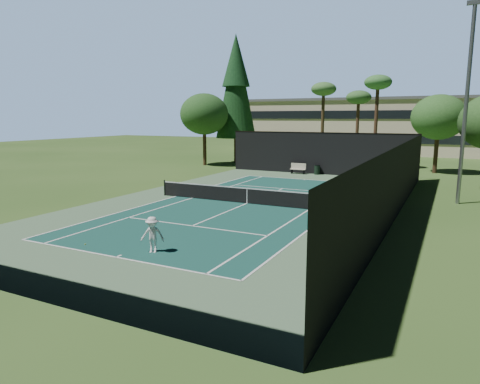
% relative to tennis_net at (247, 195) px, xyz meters
% --- Properties ---
extents(ground, '(160.00, 160.00, 0.00)m').
position_rel_tennis_net_xyz_m(ground, '(0.00, 0.00, -0.56)').
color(ground, '#355620').
rests_on(ground, ground).
extents(apron_slab, '(18.00, 32.00, 0.01)m').
position_rel_tennis_net_xyz_m(apron_slab, '(0.00, 0.00, -0.55)').
color(apron_slab, '#537552').
rests_on(apron_slab, ground).
extents(court_surface, '(10.97, 23.77, 0.01)m').
position_rel_tennis_net_xyz_m(court_surface, '(0.00, 0.00, -0.55)').
color(court_surface, '#174A40').
rests_on(court_surface, ground).
extents(court_lines, '(11.07, 23.87, 0.01)m').
position_rel_tennis_net_xyz_m(court_lines, '(0.00, 0.00, -0.54)').
color(court_lines, white).
rests_on(court_lines, ground).
extents(tennis_net, '(12.90, 0.10, 1.10)m').
position_rel_tennis_net_xyz_m(tennis_net, '(0.00, 0.00, 0.00)').
color(tennis_net, black).
rests_on(tennis_net, ground).
extents(fence, '(18.04, 32.05, 4.03)m').
position_rel_tennis_net_xyz_m(fence, '(0.00, 0.06, 1.45)').
color(fence, black).
rests_on(fence, ground).
extents(player, '(1.10, 0.87, 1.49)m').
position_rel_tennis_net_xyz_m(player, '(0.89, -10.71, 0.19)').
color(player, white).
rests_on(player, ground).
extents(tennis_ball_a, '(0.06, 0.06, 0.06)m').
position_rel_tennis_net_xyz_m(tennis_ball_a, '(-2.37, -11.18, -0.53)').
color(tennis_ball_a, '#C1D430').
rests_on(tennis_ball_a, ground).
extents(tennis_ball_b, '(0.06, 0.06, 0.06)m').
position_rel_tennis_net_xyz_m(tennis_ball_b, '(0.22, 2.26, -0.53)').
color(tennis_ball_b, '#CBEF36').
rests_on(tennis_ball_b, ground).
extents(tennis_ball_c, '(0.06, 0.06, 0.06)m').
position_rel_tennis_net_xyz_m(tennis_ball_c, '(-0.68, 2.75, -0.53)').
color(tennis_ball_c, '#BEDA31').
rests_on(tennis_ball_c, ground).
extents(tennis_ball_d, '(0.06, 0.06, 0.06)m').
position_rel_tennis_net_xyz_m(tennis_ball_d, '(-2.77, 3.67, -0.53)').
color(tennis_ball_d, '#D9F437').
rests_on(tennis_ball_d, ground).
extents(park_bench, '(1.50, 0.45, 1.02)m').
position_rel_tennis_net_xyz_m(park_bench, '(-1.86, 15.39, -0.01)').
color(park_bench, beige).
rests_on(park_bench, ground).
extents(trash_bin, '(0.56, 0.56, 0.95)m').
position_rel_tennis_net_xyz_m(trash_bin, '(-0.05, 15.65, -0.08)').
color(trash_bin, black).
rests_on(trash_bin, ground).
extents(pine_tree, '(4.80, 4.80, 15.00)m').
position_rel_tennis_net_xyz_m(pine_tree, '(-12.00, 22.00, 9.00)').
color(pine_tree, '#462E1E').
rests_on(pine_tree, ground).
extents(palm_a, '(2.80, 2.80, 9.32)m').
position_rel_tennis_net_xyz_m(palm_a, '(-2.00, 24.00, 7.63)').
color(palm_a, '#47341E').
rests_on(palm_a, ground).
extents(palm_b, '(2.80, 2.80, 8.42)m').
position_rel_tennis_net_xyz_m(palm_b, '(1.50, 26.00, 6.80)').
color(palm_b, '#4C3120').
rests_on(palm_b, ground).
extents(palm_c, '(2.80, 2.80, 9.77)m').
position_rel_tennis_net_xyz_m(palm_c, '(4.00, 23.00, 8.05)').
color(palm_c, '#4A2F1F').
rests_on(palm_c, ground).
extents(decid_tree_a, '(5.12, 5.12, 7.62)m').
position_rel_tennis_net_xyz_m(decid_tree_a, '(10.00, 22.00, 4.86)').
color(decid_tree_a, '#412B1B').
rests_on(decid_tree_a, ground).
extents(decid_tree_c, '(5.44, 5.44, 8.09)m').
position_rel_tennis_net_xyz_m(decid_tree_c, '(-14.00, 18.00, 5.21)').
color(decid_tree_c, '#4B3420').
rests_on(decid_tree_c, ground).
extents(campus_building, '(40.50, 12.50, 8.30)m').
position_rel_tennis_net_xyz_m(campus_building, '(0.00, 45.98, 3.65)').
color(campus_building, beige).
rests_on(campus_building, ground).
extents(light_pole, '(0.90, 0.25, 12.22)m').
position_rel_tennis_net_xyz_m(light_pole, '(12.00, 6.00, 5.90)').
color(light_pole, gray).
rests_on(light_pole, ground).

